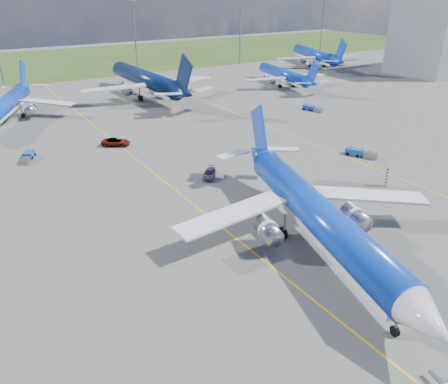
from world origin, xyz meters
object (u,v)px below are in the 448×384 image
warning_post (387,176)px  bg_jet_nnw (9,121)px  bg_jet_ene (314,66)px  baggage_tug_e (312,109)px  baggage_tug_c (28,157)px  service_car_c (210,174)px  bg_jet_n (146,97)px  bg_jet_ne (283,86)px  service_car_b (116,142)px  main_airliner (315,246)px  baggage_tug_w (360,153)px

warning_post → bg_jet_nnw: bg_jet_nnw is taller
bg_jet_ene → baggage_tug_e: 64.12m
baggage_tug_c → baggage_tug_e: (61.12, -1.47, 0.00)m
warning_post → bg_jet_ene: bearing=52.6°
service_car_c → baggage_tug_e: size_ratio=0.81×
bg_jet_n → baggage_tug_c: size_ratio=9.75×
bg_jet_ne → baggage_tug_c: 77.30m
service_car_b → baggage_tug_c: (-14.68, 1.00, -0.18)m
service_car_b → main_airliner: bearing=-138.7°
bg_jet_ne → service_car_c: size_ratio=8.49×
main_airliner → baggage_tug_w: bearing=49.3°
baggage_tug_w → baggage_tug_e: size_ratio=1.05×
bg_jet_n → service_car_c: (-13.01, -54.26, 0.60)m
baggage_tug_c → baggage_tug_e: baggage_tug_e is taller
bg_jet_n → main_airliner: 78.01m
bg_jet_n → bg_jet_ene: size_ratio=1.15×
bg_jet_nnw → warning_post: bearing=-34.3°
bg_jet_ne → bg_jet_ene: size_ratio=0.82×
bg_jet_ne → main_airliner: (-51.83, -69.11, 0.00)m
baggage_tug_c → bg_jet_n: bearing=66.8°
bg_jet_ene → baggage_tug_w: 93.20m
bg_jet_nnw → main_airliner: size_ratio=0.89×
baggage_tug_w → baggage_tug_c: bearing=126.0°
main_airliner → baggage_tug_c: size_ratio=8.44×
bg_jet_n → baggage_tug_e: bg_jet_n is taller
warning_post → baggage_tug_c: size_ratio=0.60×
baggage_tug_w → baggage_tug_e: 29.86m
main_airliner → service_car_b: size_ratio=8.42×
main_airliner → service_car_b: main_airliner is taller
bg_jet_nnw → bg_jet_ne: bearing=22.1°
baggage_tug_e → bg_jet_nnw: bearing=139.8°
bg_jet_n → service_car_b: 38.56m
baggage_tug_c → baggage_tug_e: 61.14m
main_airliner → bg_jet_ne: bearing=69.2°
bg_jet_nnw → baggage_tug_w: bearing=-25.6°
bg_jet_ene → baggage_tug_e: bearing=64.4°
bg_jet_nnw → baggage_tug_c: (-0.85, -26.41, 0.51)m
bg_jet_ne → baggage_tug_c: size_ratio=6.97×
warning_post → main_airliner: (-19.60, -6.56, -1.50)m
main_airliner → baggage_tug_w: (25.81, 16.92, 0.55)m
bg_jet_ene → service_car_b: 101.50m
baggage_tug_c → bg_jet_nnw: bearing=112.1°
bg_jet_ene → bg_jet_ne: bearing=51.3°
warning_post → baggage_tug_e: (19.94, 36.87, -0.98)m
bg_jet_n → service_car_b: bg_jet_n is taller
bg_jet_nnw → bg_jet_ene: size_ratio=0.89×
bg_jet_nnw → service_car_c: 52.89m
bg_jet_ne → baggage_tug_w: bearing=73.5°
main_airliner → baggage_tug_c: main_airliner is taller
bg_jet_ne → bg_jet_n: bearing=-1.4°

